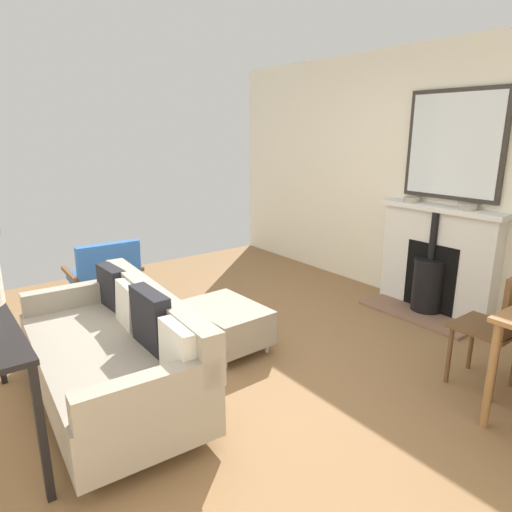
# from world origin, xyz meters

# --- Properties ---
(ground_plane) EXTENTS (5.15, 5.94, 0.01)m
(ground_plane) POSITION_xyz_m (0.00, 0.00, -0.00)
(ground_plane) COLOR olive
(wall_left) EXTENTS (0.12, 5.94, 2.62)m
(wall_left) POSITION_xyz_m (-2.58, 0.00, 1.31)
(wall_left) COLOR silver
(wall_left) RESTS_ON ground
(fireplace) EXTENTS (0.57, 1.26, 1.08)m
(fireplace) POSITION_xyz_m (-2.39, 0.34, 0.48)
(fireplace) COLOR brown
(fireplace) RESTS_ON ground
(mirror_over_mantel) EXTENTS (0.04, 0.98, 1.02)m
(mirror_over_mantel) POSITION_xyz_m (-2.49, 0.34, 1.66)
(mirror_over_mantel) COLOR #2D2823
(mantel_bowl_near) EXTENTS (0.17, 0.17, 0.05)m
(mantel_bowl_near) POSITION_xyz_m (-2.40, -0.00, 1.11)
(mantel_bowl_near) COLOR #9E9384
(mantel_bowl_near) RESTS_ON fireplace
(mantel_bowl_far) EXTENTS (0.17, 0.17, 0.05)m
(mantel_bowl_far) POSITION_xyz_m (-2.40, 0.59, 1.11)
(mantel_bowl_far) COLOR #9E9384
(mantel_bowl_far) RESTS_ON fireplace
(sofa) EXTENTS (0.94, 1.81, 0.81)m
(sofa) POSITION_xyz_m (0.74, -0.06, 0.34)
(sofa) COLOR #B2B2B7
(sofa) RESTS_ON ground
(ottoman) EXTENTS (0.55, 0.74, 0.37)m
(ottoman) POSITION_xyz_m (-0.27, -0.25, 0.23)
(ottoman) COLOR #B2B2B7
(ottoman) RESTS_ON ground
(armchair_accent) EXTENTS (0.70, 0.61, 0.76)m
(armchair_accent) POSITION_xyz_m (0.26, -1.62, 0.42)
(armchair_accent) COLOR brown
(armchair_accent) RESTS_ON ground
(dining_chair_near_fireplace) EXTENTS (0.41, 0.41, 0.89)m
(dining_chair_near_fireplace) POSITION_xyz_m (-1.42, 1.44, 0.52)
(dining_chair_near_fireplace) COLOR brown
(dining_chair_near_fireplace) RESTS_ON ground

